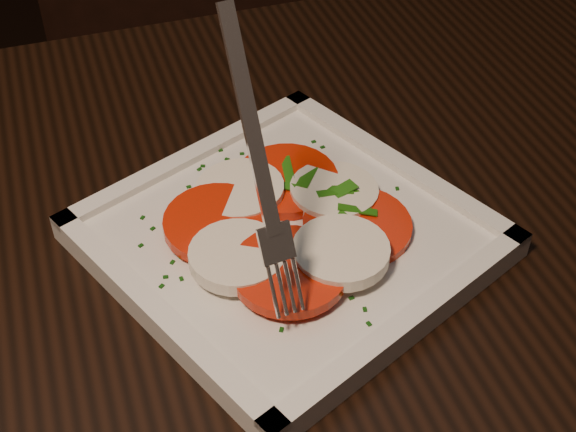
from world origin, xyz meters
TOP-DOWN VIEW (x-y plane):
  - table at (0.22, -0.24)m, footprint 1.26×0.89m
  - chair at (0.40, 0.47)m, footprint 0.55×0.55m
  - plate at (0.31, -0.20)m, footprint 0.31×0.31m
  - caprese_salad at (0.31, -0.20)m, footprint 0.20×0.21m
  - fork at (0.27, -0.24)m, footprint 0.04×0.09m

SIDE VIEW (x-z plane):
  - chair at x=0.40m, z-range 0.07..1.00m
  - table at x=0.22m, z-range 0.28..1.03m
  - plate at x=0.31m, z-range 0.75..0.76m
  - caprese_salad at x=0.31m, z-range 0.76..0.78m
  - fork at x=0.27m, z-range 0.78..0.95m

